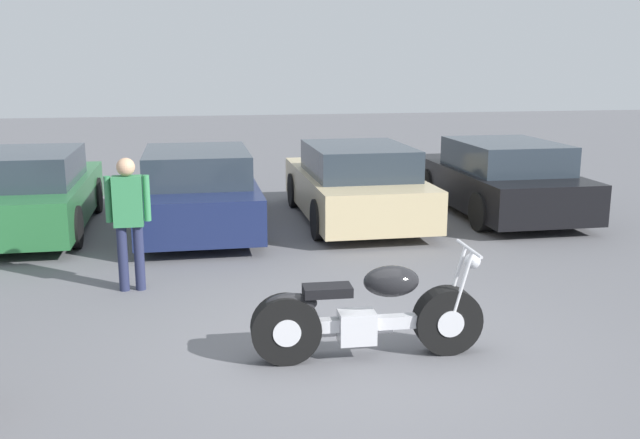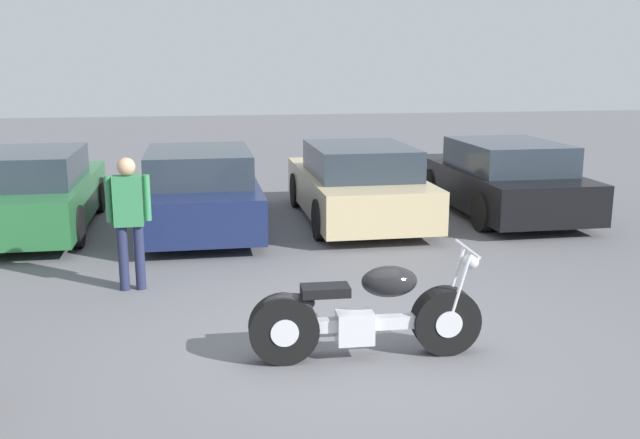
% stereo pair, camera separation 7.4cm
% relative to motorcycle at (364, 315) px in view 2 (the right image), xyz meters
% --- Properties ---
extents(ground_plane, '(60.00, 60.00, 0.00)m').
position_rel_motorcycle_xyz_m(ground_plane, '(-0.06, 0.16, -0.41)').
color(ground_plane, slate).
extents(motorcycle, '(2.17, 0.62, 1.03)m').
position_rel_motorcycle_xyz_m(motorcycle, '(0.00, 0.00, 0.00)').
color(motorcycle, black).
rests_on(motorcycle, ground_plane).
extents(parked_car_green, '(1.91, 4.17, 1.32)m').
position_rel_motorcycle_xyz_m(parked_car_green, '(-4.11, 5.85, 0.22)').
color(parked_car_green, '#286B38').
rests_on(parked_car_green, ground_plane).
extents(parked_car_navy, '(1.91, 4.17, 1.32)m').
position_rel_motorcycle_xyz_m(parked_car_navy, '(-1.44, 5.55, 0.22)').
color(parked_car_navy, '#19234C').
rests_on(parked_car_navy, ground_plane).
extents(parked_car_champagne, '(1.91, 4.17, 1.32)m').
position_rel_motorcycle_xyz_m(parked_car_champagne, '(1.24, 5.70, 0.22)').
color(parked_car_champagne, '#C6B284').
rests_on(parked_car_champagne, ground_plane).
extents(parked_car_black, '(1.91, 4.17, 1.32)m').
position_rel_motorcycle_xyz_m(parked_car_black, '(3.91, 5.78, 0.22)').
color(parked_car_black, black).
rests_on(parked_car_black, ground_plane).
extents(person_standing, '(0.52, 0.22, 1.61)m').
position_rel_motorcycle_xyz_m(person_standing, '(-2.28, 2.45, 0.53)').
color(person_standing, '#232847').
rests_on(person_standing, ground_plane).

